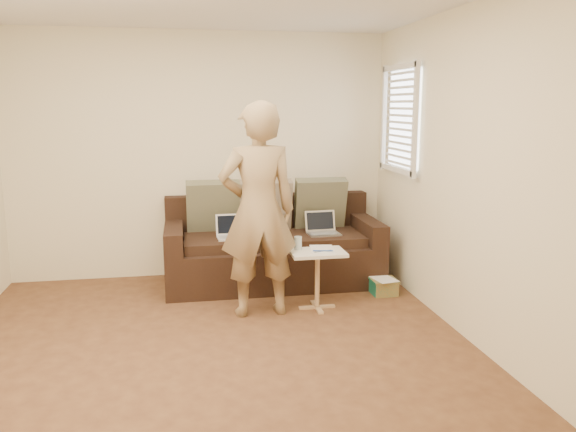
{
  "coord_description": "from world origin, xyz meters",
  "views": [
    {
      "loc": [
        -0.18,
        -3.94,
        1.84
      ],
      "look_at": [
        0.8,
        1.4,
        0.78
      ],
      "focal_mm": 35.67,
      "sensor_mm": 36.0,
      "label": 1
    }
  ],
  "objects_px": {
    "person": "(258,210)",
    "side_table": "(317,280)",
    "striped_box": "(383,286)",
    "sofa": "(273,243)",
    "drinking_glass": "(298,243)",
    "laptop_silver": "(324,235)",
    "laptop_white": "(233,238)"
  },
  "relations": [
    {
      "from": "sofa",
      "to": "striped_box",
      "type": "relative_size",
      "value": 8.73
    },
    {
      "from": "laptop_white",
      "to": "person",
      "type": "distance_m",
      "value": 0.88
    },
    {
      "from": "laptop_silver",
      "to": "sofa",
      "type": "bearing_deg",
      "value": 163.74
    },
    {
      "from": "laptop_white",
      "to": "drinking_glass",
      "type": "xyz_separation_m",
      "value": [
        0.53,
        -0.63,
        0.08
      ]
    },
    {
      "from": "person",
      "to": "side_table",
      "type": "height_order",
      "value": "person"
    },
    {
      "from": "laptop_silver",
      "to": "drinking_glass",
      "type": "bearing_deg",
      "value": -125.49
    },
    {
      "from": "striped_box",
      "to": "sofa",
      "type": "bearing_deg",
      "value": 150.37
    },
    {
      "from": "laptop_white",
      "to": "striped_box",
      "type": "xyz_separation_m",
      "value": [
        1.43,
        -0.46,
        -0.44
      ]
    },
    {
      "from": "person",
      "to": "side_table",
      "type": "distance_m",
      "value": 0.86
    },
    {
      "from": "laptop_silver",
      "to": "person",
      "type": "xyz_separation_m",
      "value": [
        -0.78,
        -0.76,
        0.42
      ]
    },
    {
      "from": "laptop_silver",
      "to": "person",
      "type": "relative_size",
      "value": 0.17
    },
    {
      "from": "laptop_silver",
      "to": "drinking_glass",
      "type": "relative_size",
      "value": 2.71
    },
    {
      "from": "side_table",
      "to": "drinking_glass",
      "type": "relative_size",
      "value": 4.5
    },
    {
      "from": "laptop_silver",
      "to": "side_table",
      "type": "height_order",
      "value": "laptop_silver"
    },
    {
      "from": "laptop_white",
      "to": "person",
      "type": "relative_size",
      "value": 0.17
    },
    {
      "from": "person",
      "to": "laptop_silver",
      "type": "bearing_deg",
      "value": -139.8
    },
    {
      "from": "person",
      "to": "side_table",
      "type": "xyz_separation_m",
      "value": [
        0.54,
        0.04,
        -0.67
      ]
    },
    {
      "from": "laptop_silver",
      "to": "laptop_white",
      "type": "xyz_separation_m",
      "value": [
        -0.93,
        -0.0,
        0.0
      ]
    },
    {
      "from": "laptop_white",
      "to": "drinking_glass",
      "type": "bearing_deg",
      "value": -52.95
    },
    {
      "from": "laptop_white",
      "to": "side_table",
      "type": "distance_m",
      "value": 1.04
    },
    {
      "from": "sofa",
      "to": "drinking_glass",
      "type": "xyz_separation_m",
      "value": [
        0.11,
        -0.75,
        0.18
      ]
    },
    {
      "from": "person",
      "to": "drinking_glass",
      "type": "distance_m",
      "value": 0.53
    },
    {
      "from": "side_table",
      "to": "drinking_glass",
      "type": "distance_m",
      "value": 0.38
    },
    {
      "from": "sofa",
      "to": "laptop_white",
      "type": "relative_size",
      "value": 6.88
    },
    {
      "from": "sofa",
      "to": "striped_box",
      "type": "bearing_deg",
      "value": -29.63
    },
    {
      "from": "laptop_white",
      "to": "drinking_glass",
      "type": "distance_m",
      "value": 0.83
    },
    {
      "from": "person",
      "to": "striped_box",
      "type": "xyz_separation_m",
      "value": [
        1.28,
        0.31,
        -0.86
      ]
    },
    {
      "from": "sofa",
      "to": "drinking_glass",
      "type": "height_order",
      "value": "sofa"
    },
    {
      "from": "laptop_white",
      "to": "striped_box",
      "type": "height_order",
      "value": "laptop_white"
    },
    {
      "from": "sofa",
      "to": "laptop_white",
      "type": "xyz_separation_m",
      "value": [
        -0.42,
        -0.12,
        0.1
      ]
    },
    {
      "from": "striped_box",
      "to": "laptop_white",
      "type": "bearing_deg",
      "value": 162.34
    },
    {
      "from": "laptop_silver",
      "to": "side_table",
      "type": "xyz_separation_m",
      "value": [
        -0.24,
        -0.73,
        -0.25
      ]
    }
  ]
}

